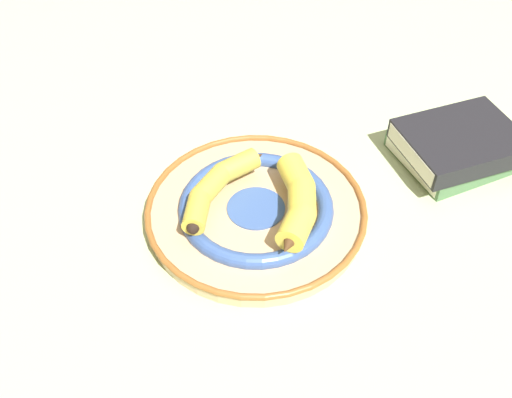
{
  "coord_description": "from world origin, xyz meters",
  "views": [
    {
      "loc": [
        -0.41,
        -0.35,
        0.65
      ],
      "look_at": [
        0.03,
        0.03,
        0.04
      ],
      "focal_mm": 42.0,
      "sensor_mm": 36.0,
      "label": 1
    }
  ],
  "objects_px": {
    "decorative_bowl": "(256,210)",
    "banana_a": "(217,185)",
    "book_stack": "(457,146)",
    "banana_b": "(298,202)"
  },
  "relations": [
    {
      "from": "banana_a",
      "to": "banana_b",
      "type": "distance_m",
      "value": 0.12
    },
    {
      "from": "decorative_bowl",
      "to": "banana_a",
      "type": "xyz_separation_m",
      "value": [
        -0.02,
        0.05,
        0.03
      ]
    },
    {
      "from": "decorative_bowl",
      "to": "banana_a",
      "type": "bearing_deg",
      "value": 114.03
    },
    {
      "from": "decorative_bowl",
      "to": "banana_b",
      "type": "xyz_separation_m",
      "value": [
        0.02,
        -0.06,
        0.04
      ]
    },
    {
      "from": "banana_a",
      "to": "decorative_bowl",
      "type": "bearing_deg",
      "value": 103.82
    },
    {
      "from": "banana_a",
      "to": "book_stack",
      "type": "height_order",
      "value": "banana_a"
    },
    {
      "from": "banana_b",
      "to": "book_stack",
      "type": "distance_m",
      "value": 0.3
    },
    {
      "from": "banana_a",
      "to": "book_stack",
      "type": "xyz_separation_m",
      "value": [
        0.33,
        -0.21,
        -0.02
      ]
    },
    {
      "from": "decorative_bowl",
      "to": "banana_b",
      "type": "distance_m",
      "value": 0.07
    },
    {
      "from": "banana_a",
      "to": "book_stack",
      "type": "distance_m",
      "value": 0.39
    }
  ]
}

